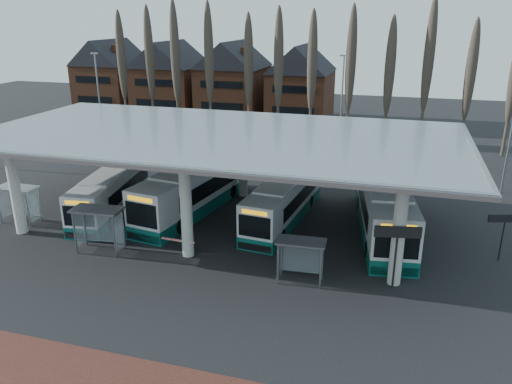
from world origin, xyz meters
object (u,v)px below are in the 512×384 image
(bus_0, at_px, (113,191))
(shelter_2, at_px, (301,251))
(bus_3, at_px, (383,207))
(shelter_1, at_px, (99,219))
(bus_1, at_px, (195,189))
(shelter_0, at_px, (19,196))
(bus_2, at_px, (284,200))

(bus_0, distance_m, shelter_2, 16.71)
(bus_0, bearing_deg, bus_3, -4.36)
(shelter_1, bearing_deg, bus_3, 20.10)
(bus_1, bearing_deg, shelter_1, -101.87)
(bus_1, distance_m, bus_3, 13.48)
(bus_3, bearing_deg, bus_1, 171.33)
(bus_1, xyz_separation_m, shelter_0, (-10.78, -5.41, 0.25))
(bus_2, relative_size, shelter_2, 4.15)
(shelter_1, bearing_deg, bus_1, 64.06)
(bus_1, height_order, shelter_2, bus_1)
(shelter_0, distance_m, shelter_1, 8.22)
(bus_2, height_order, shelter_0, bus_2)
(bus_3, xyz_separation_m, shelter_2, (-3.93, -8.12, 0.10))
(shelter_0, distance_m, shelter_2, 20.51)
(bus_1, bearing_deg, shelter_2, -31.67)
(bus_0, distance_m, bus_3, 19.36)
(bus_2, bearing_deg, bus_1, -174.63)
(bus_2, distance_m, shelter_0, 18.32)
(bus_1, distance_m, shelter_0, 12.07)
(bus_0, height_order, shelter_2, bus_0)
(bus_0, xyz_separation_m, shelter_1, (2.90, -6.24, 0.59))
(bus_3, bearing_deg, bus_0, 175.95)
(bus_1, xyz_separation_m, shelter_1, (-2.92, -7.81, 0.38))
(bus_0, xyz_separation_m, bus_3, (19.30, 1.59, 0.24))
(bus_0, relative_size, bus_2, 1.00)
(bus_0, xyz_separation_m, shelter_2, (15.37, -6.54, 0.34))
(bus_2, xyz_separation_m, bus_3, (6.76, 0.02, 0.23))
(bus_2, relative_size, shelter_0, 4.00)
(bus_2, bearing_deg, bus_3, 5.51)
(bus_1, xyz_separation_m, bus_3, (13.48, 0.02, 0.03))
(shelter_0, xyz_separation_m, shelter_2, (20.33, -2.69, -0.12))
(bus_0, relative_size, bus_1, 0.87)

